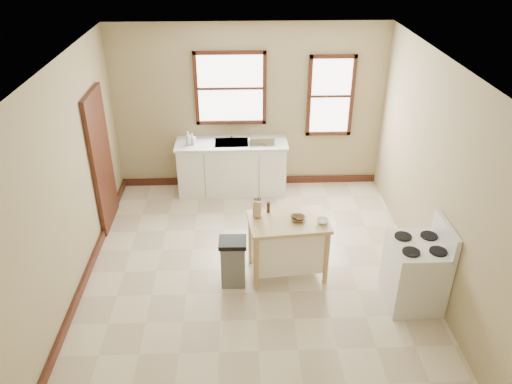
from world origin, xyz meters
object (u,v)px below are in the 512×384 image
soap_bottle_b (193,139)px  bowl_a (298,219)px  knife_block (257,209)px  bowl_b (300,217)px  bowl_c (322,221)px  trash_bin (233,262)px  soap_bottle_a (188,138)px  dish_rack (262,140)px  kitchen_island (288,247)px  pepper_grinder (268,207)px  gas_stove (416,264)px

soap_bottle_b → bowl_a: bearing=-32.5°
knife_block → bowl_b: bearing=3.0°
soap_bottle_b → bowl_c: soap_bottle_b is taller
trash_bin → soap_bottle_a: bearing=107.9°
bowl_b → bowl_c: bearing=-22.1°
dish_rack → kitchen_island: 2.31m
kitchen_island → dish_rack: bearing=90.6°
trash_bin → pepper_grinder: bearing=42.1°
soap_bottle_a → bowl_b: size_ratio=1.60×
bowl_a → soap_bottle_b: bearing=123.5°
dish_rack → bowl_c: (0.66, -2.30, -0.12)m
bowl_a → gas_stove: gas_stove is taller
bowl_c → knife_block: bearing=166.9°
soap_bottle_a → bowl_a: size_ratio=1.22×
dish_rack → pepper_grinder: 2.02m
soap_bottle_b → knife_block: (0.98, -2.13, -0.09)m
bowl_a → bowl_b: 0.05m
dish_rack → gas_stove: 3.36m
bowl_a → bowl_c: 0.31m
kitchen_island → bowl_b: (0.14, 0.04, 0.43)m
soap_bottle_a → knife_block: 2.34m
bowl_b → gas_stove: (1.34, -0.66, -0.28)m
kitchen_island → bowl_b: size_ratio=6.92×
dish_rack → kitchen_island: (0.24, -2.23, -0.56)m
soap_bottle_a → pepper_grinder: size_ratio=1.56×
knife_block → soap_bottle_b: bearing=125.9°
bowl_c → gas_stove: 1.23m
bowl_b → knife_block: bearing=171.8°
pepper_grinder → soap_bottle_b: bearing=118.9°
kitchen_island → bowl_b: bearing=10.6°
soap_bottle_b → trash_bin: soap_bottle_b is taller
bowl_c → gas_stove: size_ratio=0.14×
pepper_grinder → trash_bin: (-0.47, -0.41, -0.57)m
bowl_b → dish_rack: bearing=100.0°
soap_bottle_b → knife_block: soap_bottle_b is taller
knife_block → gas_stove: size_ratio=0.18×
bowl_a → trash_bin: bowl_a is taller
knife_block → trash_bin: (-0.32, -0.31, -0.59)m
soap_bottle_a → pepper_grinder: (1.19, -2.00, -0.14)m
soap_bottle_a → gas_stove: size_ratio=0.21×
dish_rack → bowl_a: size_ratio=2.28×
soap_bottle_b → bowl_b: (1.52, -2.21, -0.17)m
soap_bottle_b → gas_stove: size_ratio=0.17×
gas_stove → kitchen_island: bearing=157.6°
bowl_a → bowl_c: size_ratio=1.25×
dish_rack → bowl_a: (0.36, -2.23, -0.13)m
gas_stove → soap_bottle_a: bearing=136.0°
dish_rack → gas_stove: size_ratio=0.39×
gas_stove → bowl_a: bearing=155.8°
pepper_grinder → kitchen_island: bearing=-40.7°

